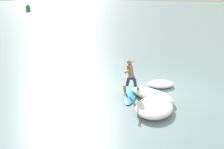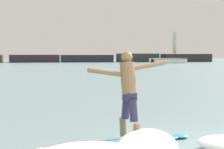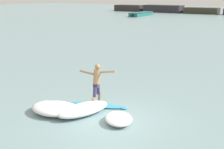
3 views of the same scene
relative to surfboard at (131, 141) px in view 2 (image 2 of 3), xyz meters
name	(u,v)px [view 2 (image 2 of 3)]	position (x,y,z in m)	size (l,w,h in m)	color
rock_jetty_breakwater	(35,58)	(-5.62, 61.00, 0.72)	(64.41, 4.08, 5.60)	#2E2B2A
surfboard	(131,141)	(0.00, 0.00, 0.00)	(2.51, 1.23, 0.21)	#309AC6
surfer	(128,88)	(-0.05, 0.04, 1.03)	(1.56, 0.83, 1.69)	#94714C
small_boat_offshore	(169,61)	(16.21, 51.32, 0.39)	(7.24, 4.47, 0.81)	white
wave_foam_beside	(147,147)	(0.06, -1.03, 0.16)	(1.56, 2.47, 0.39)	white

